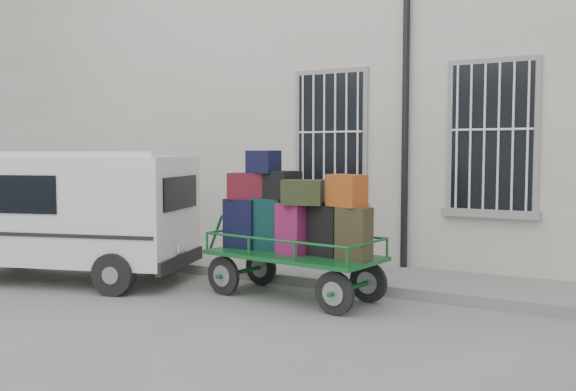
# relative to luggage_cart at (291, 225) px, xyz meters

# --- Properties ---
(ground) EXTENTS (80.00, 80.00, 0.00)m
(ground) POSITION_rel_luggage_cart_xyz_m (-0.11, -0.66, -1.02)
(ground) COLOR slate
(ground) RESTS_ON ground
(building) EXTENTS (24.00, 5.15, 6.00)m
(building) POSITION_rel_luggage_cart_xyz_m (-0.11, 4.84, 1.98)
(building) COLOR #BCB2A0
(building) RESTS_ON ground
(sidewalk) EXTENTS (24.00, 1.70, 0.15)m
(sidewalk) POSITION_rel_luggage_cart_xyz_m (-0.11, 1.54, -0.94)
(sidewalk) COLOR slate
(sidewalk) RESTS_ON ground
(luggage_cart) EXTENTS (2.90, 1.40, 2.04)m
(luggage_cart) POSITION_rel_luggage_cart_xyz_m (0.00, 0.00, 0.00)
(luggage_cart) COLOR black
(luggage_cart) RESTS_ON ground
(van) EXTENTS (4.33, 2.77, 2.03)m
(van) POSITION_rel_luggage_cart_xyz_m (-3.73, -0.70, 0.15)
(van) COLOR white
(van) RESTS_ON ground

